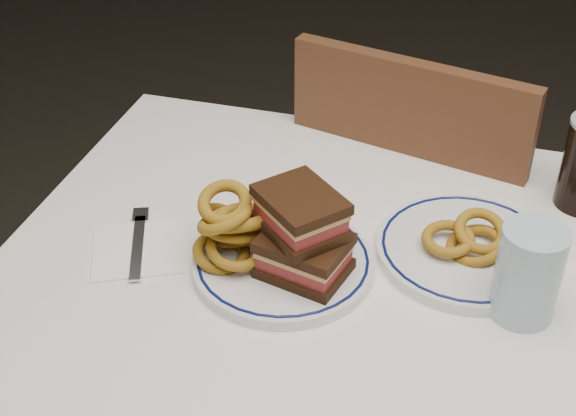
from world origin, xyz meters
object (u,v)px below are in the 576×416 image
(chair_far, at_px, (417,231))
(reuben_sandwich, at_px, (302,234))
(far_plate, at_px, (467,250))
(main_plate, at_px, (283,263))

(chair_far, relative_size, reuben_sandwich, 6.21)
(reuben_sandwich, height_order, far_plate, reuben_sandwich)
(main_plate, height_order, far_plate, same)
(chair_far, height_order, reuben_sandwich, chair_far)
(chair_far, bearing_deg, far_plate, -74.70)
(main_plate, bearing_deg, far_plate, 22.27)
(main_plate, bearing_deg, chair_far, 73.60)
(chair_far, xyz_separation_m, far_plate, (0.10, -0.38, 0.26))
(main_plate, distance_m, reuben_sandwich, 0.07)
(main_plate, relative_size, reuben_sandwich, 1.72)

